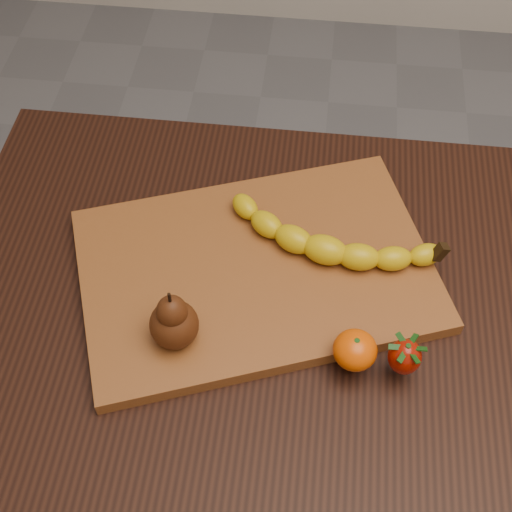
# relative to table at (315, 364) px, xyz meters

# --- Properties ---
(table) EXTENTS (1.00, 0.70, 0.76)m
(table) POSITION_rel_table_xyz_m (0.00, 0.00, 0.00)
(table) COLOR black
(table) RESTS_ON ground
(cutting_board) EXTENTS (0.53, 0.44, 0.02)m
(cutting_board) POSITION_rel_table_xyz_m (-0.09, 0.07, 0.11)
(cutting_board) COLOR brown
(cutting_board) RESTS_ON table
(banana) EXTENTS (0.26, 0.12, 0.04)m
(banana) POSITION_rel_table_xyz_m (-0.00, 0.09, 0.14)
(banana) COLOR #D8B50A
(banana) RESTS_ON cutting_board
(pear) EXTENTS (0.08, 0.08, 0.09)m
(pear) POSITION_rel_table_xyz_m (-0.17, -0.05, 0.16)
(pear) COLOR #49210B
(pear) RESTS_ON cutting_board
(mandarin) EXTENTS (0.05, 0.05, 0.04)m
(mandarin) POSITION_rel_table_xyz_m (0.04, -0.05, 0.14)
(mandarin) COLOR #E44D02
(mandarin) RESTS_ON cutting_board
(strawberry) EXTENTS (0.04, 0.04, 0.05)m
(strawberry) POSITION_rel_table_xyz_m (0.10, -0.06, 0.14)
(strawberry) COLOR #9A1204
(strawberry) RESTS_ON cutting_board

